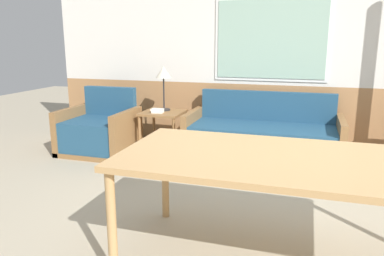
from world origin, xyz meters
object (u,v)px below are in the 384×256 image
(couch, at_px, (262,139))
(armchair, at_px, (99,133))
(side_table, at_px, (163,118))
(table_lamp, at_px, (164,75))
(dining_table, at_px, (274,166))

(couch, distance_m, armchair, 2.17)
(armchair, bearing_deg, side_table, 5.79)
(couch, relative_size, armchair, 2.10)
(table_lamp, bearing_deg, dining_table, -54.59)
(side_table, distance_m, table_lamp, 0.58)
(couch, height_order, table_lamp, table_lamp)
(couch, relative_size, dining_table, 0.97)
(armchair, relative_size, dining_table, 0.46)
(couch, xyz_separation_m, armchair, (-2.14, -0.37, 0.01))
(couch, bearing_deg, dining_table, -81.77)
(armchair, distance_m, table_lamp, 1.16)
(side_table, bearing_deg, dining_table, -53.80)
(couch, xyz_separation_m, dining_table, (0.34, -2.35, 0.44))
(dining_table, bearing_deg, table_lamp, 125.41)
(side_table, bearing_deg, armchair, -158.89)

